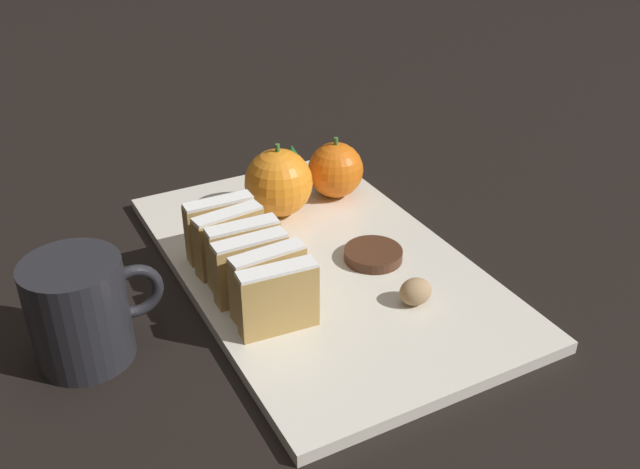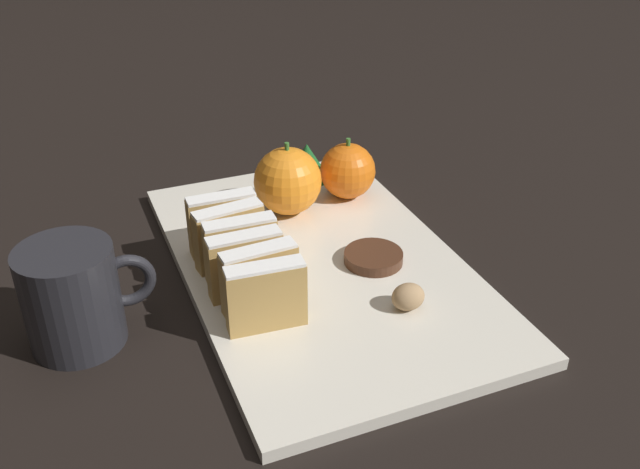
# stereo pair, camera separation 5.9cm
# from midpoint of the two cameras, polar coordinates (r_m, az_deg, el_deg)

# --- Properties ---
(ground_plane) EXTENTS (6.00, 6.00, 0.00)m
(ground_plane) POSITION_cam_midpoint_polar(r_m,az_deg,el_deg) (0.73, -2.35, -2.91)
(ground_plane) COLOR black
(serving_platter) EXTENTS (0.27, 0.44, 0.01)m
(serving_platter) POSITION_cam_midpoint_polar(r_m,az_deg,el_deg) (0.72, -2.36, -2.52)
(serving_platter) COLOR silver
(serving_platter) RESTS_ON ground_plane
(stollen_slice_front) EXTENTS (0.07, 0.02, 0.06)m
(stollen_slice_front) POSITION_cam_midpoint_polar(r_m,az_deg,el_deg) (0.61, -6.17, -5.24)
(stollen_slice_front) COLOR tan
(stollen_slice_front) RESTS_ON serving_platter
(stollen_slice_second) EXTENTS (0.07, 0.02, 0.06)m
(stollen_slice_second) POSITION_cam_midpoint_polar(r_m,az_deg,el_deg) (0.63, -6.84, -3.88)
(stollen_slice_second) COLOR tan
(stollen_slice_second) RESTS_ON serving_platter
(stollen_slice_third) EXTENTS (0.07, 0.02, 0.06)m
(stollen_slice_third) POSITION_cam_midpoint_polar(r_m,az_deg,el_deg) (0.65, -8.13, -2.78)
(stollen_slice_third) COLOR tan
(stollen_slice_third) RESTS_ON serving_platter
(stollen_slice_fourth) EXTENTS (0.07, 0.02, 0.06)m
(stollen_slice_fourth) POSITION_cam_midpoint_polar(r_m,az_deg,el_deg) (0.68, -8.65, -1.56)
(stollen_slice_fourth) COLOR tan
(stollen_slice_fourth) RESTS_ON serving_platter
(stollen_slice_fifth) EXTENTS (0.07, 0.03, 0.06)m
(stollen_slice_fifth) POSITION_cam_midpoint_polar(r_m,az_deg,el_deg) (0.70, -9.69, -0.57)
(stollen_slice_fifth) COLOR tan
(stollen_slice_fifth) RESTS_ON serving_platter
(stollen_slice_sixth) EXTENTS (0.07, 0.02, 0.06)m
(stollen_slice_sixth) POSITION_cam_midpoint_polar(r_m,az_deg,el_deg) (0.72, -10.33, 0.45)
(stollen_slice_sixth) COLOR tan
(stollen_slice_sixth) RESTS_ON serving_platter
(orange_near) EXTENTS (0.06, 0.06, 0.07)m
(orange_near) POSITION_cam_midpoint_polar(r_m,az_deg,el_deg) (0.83, -0.81, 5.14)
(orange_near) COLOR orange
(orange_near) RESTS_ON serving_platter
(orange_far) EXTENTS (0.08, 0.08, 0.08)m
(orange_far) POSITION_cam_midpoint_polar(r_m,az_deg,el_deg) (0.79, -5.49, 4.11)
(orange_far) COLOR orange
(orange_far) RESTS_ON serving_platter
(walnut) EXTENTS (0.03, 0.03, 0.03)m
(walnut) POSITION_cam_midpoint_polar(r_m,az_deg,el_deg) (0.65, 5.07, -4.64)
(walnut) COLOR tan
(walnut) RESTS_ON serving_platter
(chocolate_cookie) EXTENTS (0.06, 0.06, 0.01)m
(chocolate_cookie) POSITION_cam_midpoint_polar(r_m,az_deg,el_deg) (0.72, 1.92, -1.67)
(chocolate_cookie) COLOR #472819
(chocolate_cookie) RESTS_ON serving_platter
(evergreen_sprig) EXTENTS (0.06, 0.06, 0.05)m
(evergreen_sprig) POSITION_cam_midpoint_polar(r_m,az_deg,el_deg) (0.87, -4.23, 5.73)
(evergreen_sprig) COLOR #195623
(evergreen_sprig) RESTS_ON serving_platter
(coffee_mug) EXTENTS (0.11, 0.08, 0.09)m
(coffee_mug) POSITION_cam_midpoint_polar(r_m,az_deg,el_deg) (0.63, -21.18, -5.78)
(coffee_mug) COLOR #232328
(coffee_mug) RESTS_ON ground_plane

